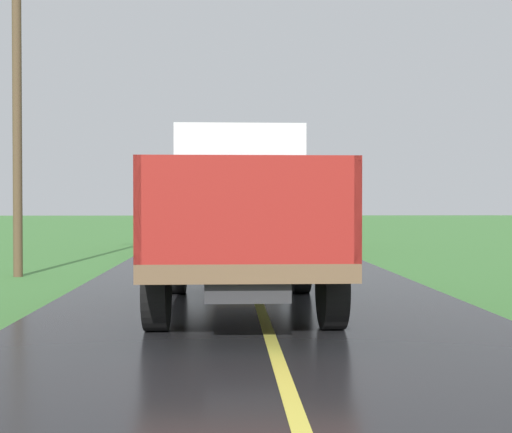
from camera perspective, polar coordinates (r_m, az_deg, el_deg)
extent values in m
cube|color=#2D2D30|center=(9.70, -1.21, -4.33)|extent=(0.90, 5.51, 0.24)
cube|color=brown|center=(9.68, -1.21, -3.15)|extent=(2.30, 5.80, 0.20)
cube|color=silver|center=(11.61, -1.44, 2.72)|extent=(2.10, 1.90, 1.90)
cube|color=black|center=(12.58, -1.52, 4.10)|extent=(1.78, 0.02, 0.76)
cube|color=maroon|center=(8.72, -8.37, 0.66)|extent=(0.08, 3.85, 1.10)
cube|color=maroon|center=(8.78, 6.20, 0.66)|extent=(0.08, 3.85, 1.10)
cube|color=maroon|center=(6.80, -0.65, 0.58)|extent=(2.30, 0.08, 1.10)
cube|color=maroon|center=(10.56, -1.32, 0.72)|extent=(2.30, 0.08, 1.10)
cylinder|color=black|center=(11.52, -6.66, -3.99)|extent=(0.28, 1.00, 1.00)
cylinder|color=black|center=(11.56, 3.80, -3.97)|extent=(0.28, 1.00, 1.00)
cylinder|color=black|center=(8.16, -8.37, -6.05)|extent=(0.28, 1.00, 1.00)
cylinder|color=black|center=(8.22, 6.44, -6.00)|extent=(0.28, 1.00, 1.00)
ellipsoid|color=#78B223|center=(10.00, 1.43, 0.20)|extent=(0.51, 0.51, 0.46)
ellipsoid|color=#6CB838|center=(8.81, 3.13, -1.95)|extent=(0.54, 0.61, 0.48)
ellipsoid|color=#79B92B|center=(9.87, 2.78, -1.38)|extent=(0.43, 0.52, 0.43)
ellipsoid|color=#74BD39|center=(10.29, 0.22, -1.54)|extent=(0.45, 0.58, 0.44)
ellipsoid|color=#6FBD21|center=(7.80, 1.50, 2.87)|extent=(0.57, 0.73, 0.50)
ellipsoid|color=#72BA2D|center=(8.09, -7.17, -1.94)|extent=(0.56, 0.60, 0.43)
ellipsoid|color=#78B22A|center=(8.81, -3.57, 0.25)|extent=(0.41, 0.43, 0.51)
cube|color=#2D2D30|center=(23.77, -1.24, -1.18)|extent=(0.90, 5.51, 0.24)
cube|color=brown|center=(23.76, -1.24, -0.70)|extent=(2.30, 5.80, 0.20)
cube|color=gold|center=(25.71, -1.34, 1.76)|extent=(2.10, 1.90, 1.90)
cube|color=black|center=(26.67, -1.39, 2.45)|extent=(1.78, 0.02, 0.76)
cube|color=#232328|center=(22.78, -3.98, 0.86)|extent=(0.08, 3.85, 1.10)
cube|color=#232328|center=(22.83, 1.60, 0.86)|extent=(0.08, 3.85, 1.10)
cube|color=#232328|center=(20.89, -1.07, 0.85)|extent=(2.30, 0.08, 1.10)
cube|color=#232328|center=(24.66, -1.29, 0.87)|extent=(2.30, 0.08, 1.10)
cylinder|color=black|center=(25.57, -3.69, -1.26)|extent=(0.28, 1.00, 1.00)
cylinder|color=black|center=(25.61, 1.01, -1.25)|extent=(0.28, 1.00, 1.00)
cylinder|color=black|center=(22.18, -3.86, -1.60)|extent=(0.28, 1.00, 1.00)
cylinder|color=black|center=(22.23, 1.56, -1.59)|extent=(0.28, 1.00, 1.00)
ellipsoid|color=#7AA838|center=(22.31, -1.99, 0.77)|extent=(0.46, 0.43, 0.45)
ellipsoid|color=#75B531|center=(21.31, -1.74, -0.24)|extent=(0.43, 0.52, 0.50)
ellipsoid|color=#71BA39|center=(22.82, 0.95, -0.14)|extent=(0.43, 0.52, 0.47)
ellipsoid|color=#7FB723|center=(21.89, -1.73, -0.16)|extent=(0.50, 0.51, 0.52)
ellipsoid|color=#76AC34|center=(22.38, -2.48, 0.75)|extent=(0.47, 0.45, 0.45)
ellipsoid|color=#6AB521|center=(22.25, 1.09, 0.71)|extent=(0.59, 0.64, 0.43)
ellipsoid|color=#7FBE31|center=(22.55, -1.34, 1.62)|extent=(0.41, 0.43, 0.40)
ellipsoid|color=#7EBC30|center=(22.76, 0.30, 0.66)|extent=(0.55, 0.66, 0.50)
ellipsoid|color=#71BF27|center=(21.57, 1.03, -0.21)|extent=(0.54, 0.54, 0.47)
ellipsoid|color=#6DB72A|center=(21.55, -0.30, 0.69)|extent=(0.48, 0.51, 0.44)
ellipsoid|color=#7FBA28|center=(23.65, -2.30, -0.02)|extent=(0.52, 0.66, 0.38)
ellipsoid|color=#74B932|center=(24.07, -1.34, 1.53)|extent=(0.44, 0.45, 0.43)
ellipsoid|color=#6DA938|center=(22.74, 1.05, 1.57)|extent=(0.57, 0.68, 0.37)
ellipsoid|color=#6BB933|center=(24.22, 0.83, 0.08)|extent=(0.43, 0.48, 0.48)
cylinder|color=brown|center=(15.85, -19.56, 8.90)|extent=(0.20, 0.20, 7.55)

